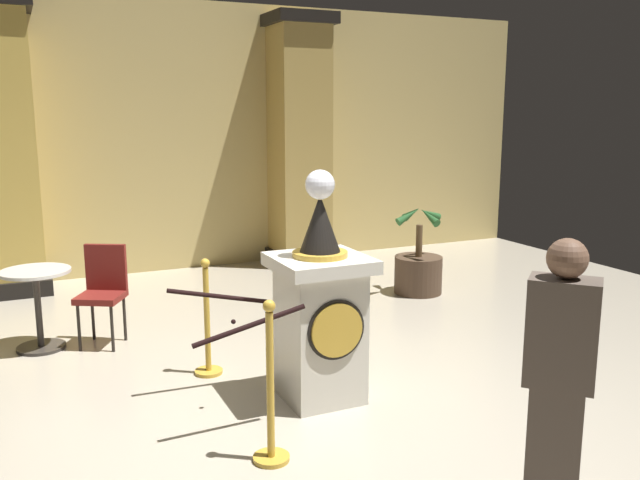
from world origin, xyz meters
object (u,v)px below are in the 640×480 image
(pedestal_clock, at_px, (320,312))
(cafe_table, at_px, (37,299))
(stanchion_near, at_px, (208,334))
(stanchion_far, at_px, (271,405))
(potted_palm_right, at_px, (418,270))
(cafe_chair_red, at_px, (103,286))
(bystander_guest, at_px, (559,376))

(pedestal_clock, distance_m, cafe_table, 2.88)
(stanchion_near, distance_m, stanchion_far, 1.60)
(potted_palm_right, bearing_deg, cafe_chair_red, -175.66)
(stanchion_far, relative_size, bystander_guest, 0.68)
(pedestal_clock, bearing_deg, stanchion_near, 128.02)
(stanchion_near, xyz_separation_m, cafe_table, (-1.28, 1.26, 0.14))
(pedestal_clock, bearing_deg, cafe_chair_red, 123.97)
(pedestal_clock, height_order, cafe_table, pedestal_clock)
(cafe_table, relative_size, cafe_chair_red, 0.80)
(potted_palm_right, bearing_deg, cafe_table, -177.35)
(pedestal_clock, distance_m, bystander_guest, 2.03)
(potted_palm_right, distance_m, cafe_chair_red, 3.78)
(cafe_table, xyz_separation_m, cafe_chair_red, (0.59, -0.08, 0.08))
(cafe_chair_red, bearing_deg, pedestal_clock, -56.03)
(stanchion_far, height_order, bystander_guest, bystander_guest)
(stanchion_near, distance_m, potted_palm_right, 3.39)
(stanchion_near, height_order, cafe_table, stanchion_near)
(potted_palm_right, distance_m, cafe_table, 4.35)
(bystander_guest, bearing_deg, pedestal_clock, 104.19)
(stanchion_far, bearing_deg, pedestal_clock, 47.13)
(pedestal_clock, xyz_separation_m, stanchion_far, (-0.69, -0.74, -0.33))
(cafe_table, bearing_deg, stanchion_far, -66.12)
(stanchion_near, bearing_deg, cafe_table, 135.63)
(pedestal_clock, distance_m, stanchion_near, 1.14)
(pedestal_clock, height_order, cafe_chair_red, pedestal_clock)
(stanchion_near, xyz_separation_m, stanchion_far, (-0.02, -1.59, 0.03))
(pedestal_clock, xyz_separation_m, cafe_table, (-1.95, 2.11, -0.21))
(cafe_table, bearing_deg, bystander_guest, -59.01)
(bystander_guest, bearing_deg, potted_palm_right, 66.12)
(stanchion_near, height_order, bystander_guest, bystander_guest)
(bystander_guest, relative_size, cafe_table, 2.06)
(stanchion_far, height_order, potted_palm_right, potted_palm_right)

